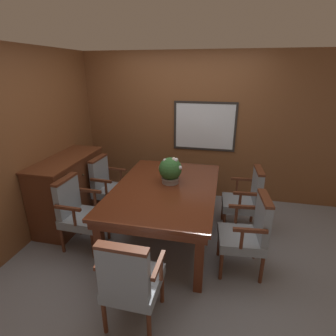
{
  "coord_description": "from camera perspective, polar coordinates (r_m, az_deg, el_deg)",
  "views": [
    {
      "loc": [
        0.65,
        -2.81,
        2.16
      ],
      "look_at": [
        -0.04,
        0.3,
        0.95
      ],
      "focal_mm": 28.0,
      "sensor_mm": 36.0,
      "label": 1
    }
  ],
  "objects": [
    {
      "name": "ground_plane",
      "position": [
        3.61,
        -0.41,
        -16.09
      ],
      "size": [
        14.0,
        14.0,
        0.0
      ],
      "primitive_type": "plane",
      "color": "gray"
    },
    {
      "name": "wall_back",
      "position": [
        4.55,
        4.1,
        8.81
      ],
      "size": [
        7.2,
        0.08,
        2.45
      ],
      "color": "brown",
      "rests_on": "ground_plane"
    },
    {
      "name": "wall_left",
      "position": [
        3.85,
        -27.86,
        4.24
      ],
      "size": [
        0.06,
        7.2,
        2.45
      ],
      "color": "brown",
      "rests_on": "ground_plane"
    },
    {
      "name": "dining_table",
      "position": [
        3.39,
        -0.55,
        -5.45
      ],
      "size": [
        1.28,
        1.88,
        0.75
      ],
      "color": "#562614",
      "rests_on": "ground_plane"
    },
    {
      "name": "chair_head_near",
      "position": [
        2.42,
        -8.2,
        -22.89
      ],
      "size": [
        0.52,
        0.5,
        0.93
      ],
      "rotation": [
        0.0,
        0.0,
        3.12
      ],
      "color": "#562B19",
      "rests_on": "ground_plane"
    },
    {
      "name": "chair_right_far",
      "position": [
        3.8,
        16.65,
        -6.15
      ],
      "size": [
        0.51,
        0.53,
        0.93
      ],
      "rotation": [
        0.0,
        0.0,
        -1.51
      ],
      "color": "#562B19",
      "rests_on": "ground_plane"
    },
    {
      "name": "chair_left_near",
      "position": [
        3.51,
        -19.0,
        -8.75
      ],
      "size": [
        0.5,
        0.52,
        0.93
      ],
      "rotation": [
        0.0,
        0.0,
        1.53
      ],
      "color": "#562B19",
      "rests_on": "ground_plane"
    },
    {
      "name": "chair_left_far",
      "position": [
        4.14,
        -13.0,
        -3.53
      ],
      "size": [
        0.52,
        0.54,
        0.93
      ],
      "rotation": [
        0.0,
        0.0,
        1.5
      ],
      "color": "#562B19",
      "rests_on": "ground_plane"
    },
    {
      "name": "chair_right_near",
      "position": [
        3.07,
        17.14,
        -13.07
      ],
      "size": [
        0.53,
        0.54,
        0.93
      ],
      "rotation": [
        0.0,
        0.0,
        -1.48
      ],
      "color": "#562B19",
      "rests_on": "ground_plane"
    },
    {
      "name": "potted_plant",
      "position": [
        3.4,
        0.52,
        -0.46
      ],
      "size": [
        0.32,
        0.32,
        0.36
      ],
      "color": "gray",
      "rests_on": "dining_table"
    },
    {
      "name": "sideboard_cabinet",
      "position": [
        4.14,
        -20.62,
        -4.42
      ],
      "size": [
        0.52,
        1.3,
        0.99
      ],
      "color": "#512816",
      "rests_on": "ground_plane"
    }
  ]
}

